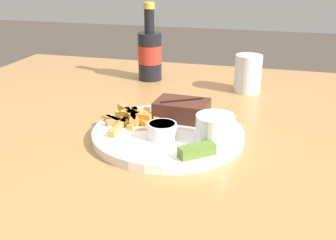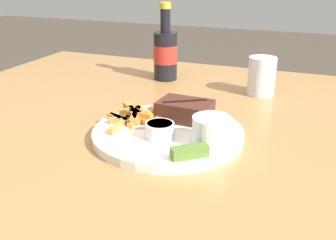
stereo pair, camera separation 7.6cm
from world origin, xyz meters
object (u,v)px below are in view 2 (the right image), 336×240
coleslaw_cup (212,129)px  drinking_glass (262,76)px  dinner_plate (168,134)px  pickle_spear (190,152)px  fork_utensil (129,127)px  knife_utensil (171,121)px  beer_bottle (165,53)px  steak_portion (185,110)px  dipping_sauce_cup (158,129)px

coleslaw_cup → drinking_glass: drinking_glass is taller
dinner_plate → pickle_spear: 0.13m
fork_utensil → knife_utensil: 0.09m
pickle_spear → beer_bottle: size_ratio=0.29×
knife_utensil → beer_bottle: 0.39m
beer_bottle → drinking_glass: 0.29m
dinner_plate → knife_utensil: size_ratio=1.83×
steak_portion → fork_utensil: bearing=-136.3°
dinner_plate → fork_utensil: fork_utensil is taller
knife_utensil → drinking_glass: size_ratio=1.64×
fork_utensil → dinner_plate: bearing=0.0°
pickle_spear → knife_utensil: bearing=122.2°
coleslaw_cup → fork_utensil: bearing=174.8°
fork_utensil → beer_bottle: size_ratio=0.60×
dipping_sauce_cup → coleslaw_cup: bearing=3.8°
dipping_sauce_cup → knife_utensil: size_ratio=0.34×
steak_portion → dipping_sauce_cup: 0.11m
coleslaw_cup → knife_utensil: 0.13m
coleslaw_cup → dipping_sauce_cup: (-0.10, -0.01, -0.01)m
beer_bottle → fork_utensil: bearing=-78.4°
dipping_sauce_cup → pickle_spear: dipping_sauce_cup is taller
coleslaw_cup → pickle_spear: coleslaw_cup is taller
dinner_plate → fork_utensil: size_ratio=2.24×
pickle_spear → fork_utensil: size_ratio=0.48×
drinking_glass → fork_utensil: bearing=-119.1°
dipping_sauce_cup → beer_bottle: size_ratio=0.25×
pickle_spear → knife_utensil: (-0.08, 0.13, -0.01)m
knife_utensil → beer_bottle: beer_bottle is taller
coleslaw_cup → dipping_sauce_cup: bearing=-176.2°
drinking_glass → pickle_spear: bearing=-96.4°
knife_utensil → drinking_glass: (0.13, 0.31, 0.03)m
dinner_plate → coleslaw_cup: (0.10, -0.04, 0.04)m
knife_utensil → beer_bottle: bearing=5.8°
beer_bottle → drinking_glass: (0.29, -0.05, -0.03)m
knife_utensil → pickle_spear: bearing=-165.3°
dinner_plate → coleslaw_cup: bearing=-20.1°
dinner_plate → steak_portion: 0.07m
pickle_spear → drinking_glass: (0.05, 0.44, 0.02)m
coleslaw_cup → dinner_plate: bearing=159.9°
pickle_spear → fork_utensil: pickle_spear is taller
drinking_glass → beer_bottle: bearing=170.8°
dipping_sauce_cup → beer_bottle: beer_bottle is taller
dipping_sauce_cup → knife_utensil: dipping_sauce_cup is taller
fork_utensil → drinking_glass: bearing=46.3°
dinner_plate → dipping_sauce_cup: (-0.00, -0.04, 0.03)m
dinner_plate → drinking_glass: bearing=69.8°
fork_utensil → drinking_glass: (0.20, 0.36, 0.03)m
steak_portion → fork_utensil: steak_portion is taller
beer_bottle → pickle_spear: bearing=-64.1°
steak_portion → drinking_glass: size_ratio=1.13×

